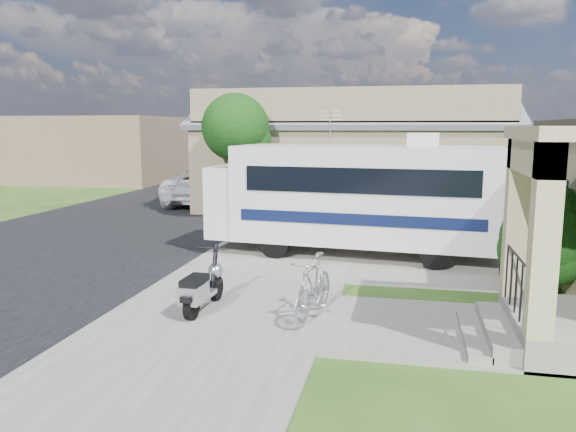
% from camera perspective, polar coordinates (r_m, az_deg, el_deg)
% --- Properties ---
extents(ground, '(120.00, 120.00, 0.00)m').
position_cam_1_polar(ground, '(11.09, -0.17, -8.74)').
color(ground, '#224312').
extents(street_slab, '(9.00, 80.00, 0.02)m').
position_cam_1_polar(street_slab, '(22.79, -13.40, 0.28)').
color(street_slab, black).
rests_on(street_slab, ground).
extents(sidewalk_slab, '(4.00, 80.00, 0.06)m').
position_cam_1_polar(sidewalk_slab, '(20.85, 2.95, -0.23)').
color(sidewalk_slab, '#636259').
rests_on(sidewalk_slab, ground).
extents(driveway_slab, '(7.00, 6.00, 0.05)m').
position_cam_1_polar(driveway_slab, '(15.22, 8.99, -3.83)').
color(driveway_slab, '#636259').
rests_on(driveway_slab, ground).
extents(walk_slab, '(4.00, 3.00, 0.05)m').
position_cam_1_polar(walk_slab, '(9.94, 16.02, -11.09)').
color(walk_slab, '#636259').
rests_on(walk_slab, ground).
extents(warehouse, '(12.50, 8.40, 5.04)m').
position_cam_1_polar(warehouse, '(24.44, 6.80, 5.70)').
color(warehouse, '#857353').
rests_on(warehouse, ground).
extents(distant_bldg_far, '(10.00, 8.00, 4.00)m').
position_cam_1_polar(distant_bldg_far, '(37.64, -18.83, 6.46)').
color(distant_bldg_far, brown).
rests_on(distant_bldg_far, ground).
extents(distant_bldg_near, '(8.00, 7.00, 3.20)m').
position_cam_1_polar(distant_bldg_near, '(47.59, -9.27, 6.78)').
color(distant_bldg_near, '#857353').
rests_on(distant_bldg_near, ground).
extents(street_tree_a, '(2.44, 2.40, 4.58)m').
position_cam_1_polar(street_tree_a, '(20.26, -5.05, 8.62)').
color(street_tree_a, '#2F2014').
rests_on(street_tree_a, ground).
extents(street_tree_b, '(2.44, 2.40, 4.73)m').
position_cam_1_polar(street_tree_b, '(29.97, 0.62, 9.06)').
color(street_tree_b, '#2F2014').
rests_on(street_tree_b, ground).
extents(street_tree_c, '(2.44, 2.40, 4.42)m').
position_cam_1_polar(street_tree_c, '(38.83, 3.28, 8.62)').
color(street_tree_c, '#2F2014').
rests_on(street_tree_c, ground).
extents(motorhome, '(7.59, 2.92, 3.81)m').
position_cam_1_polar(motorhome, '(14.79, 6.76, 2.18)').
color(motorhome, silver).
rests_on(motorhome, ground).
extents(shrub, '(1.91, 1.82, 2.34)m').
position_cam_1_polar(shrub, '(12.54, 24.77, -1.85)').
color(shrub, '#2F2014').
rests_on(shrub, ground).
extents(scooter, '(0.59, 1.68, 1.10)m').
position_cam_1_polar(scooter, '(10.38, -8.77, -7.27)').
color(scooter, black).
rests_on(scooter, ground).
extents(bicycle, '(0.81, 1.90, 1.10)m').
position_cam_1_polar(bicycle, '(9.96, 2.58, -7.51)').
color(bicycle, '#A1A2A9').
rests_on(bicycle, ground).
extents(pickup_truck, '(2.96, 6.17, 1.69)m').
position_cam_1_polar(pickup_truck, '(25.28, -7.71, 3.20)').
color(pickup_truck, silver).
rests_on(pickup_truck, ground).
extents(van, '(3.35, 6.34, 1.75)m').
position_cam_1_polar(van, '(31.74, -4.50, 4.48)').
color(van, silver).
rests_on(van, ground).
extents(garden_hose, '(0.45, 0.45, 0.20)m').
position_cam_1_polar(garden_hose, '(10.76, 20.25, -9.32)').
color(garden_hose, '#156917').
rests_on(garden_hose, ground).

